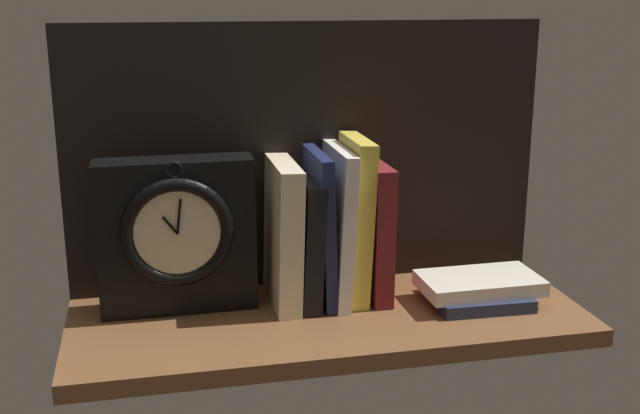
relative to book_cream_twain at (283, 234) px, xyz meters
The scene contains 10 objects.
ground_plane 14.38cm from the book_cream_twain, 46.16° to the right, with size 74.32×29.01×2.50cm, color brown.
back_panel 13.88cm from the book_cream_twain, 55.51° to the left, with size 74.32×1.20×40.93cm, color black.
book_cream_twain is the anchor object (origin of this frame).
book_black_skeptic 3.59cm from the book_cream_twain, ahead, with size 2.76×14.23×19.03cm, color black.
book_navy_bierce 5.99cm from the book_cream_twain, ahead, with size 1.74×14.18×22.68cm, color #192147.
book_white_catcher 8.17cm from the book_cream_twain, ahead, with size 1.99×15.01×23.10cm, color silver.
book_yellow_seinlanguage 10.90cm from the book_cream_twain, ahead, with size 2.75×12.64×24.49cm, color gold.
book_maroon_dawkins 13.88cm from the book_cream_twain, ahead, with size 2.82×13.60×20.71cm, color maroon.
framed_clock 15.46cm from the book_cream_twain, behind, with size 22.43×7.57×22.79cm.
book_stack_side 30.42cm from the book_cream_twain, 13.04° to the right, with size 17.79×12.74×4.12cm.
Camera 1 is at (-24.51, -104.19, 45.61)cm, focal length 44.52 mm.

